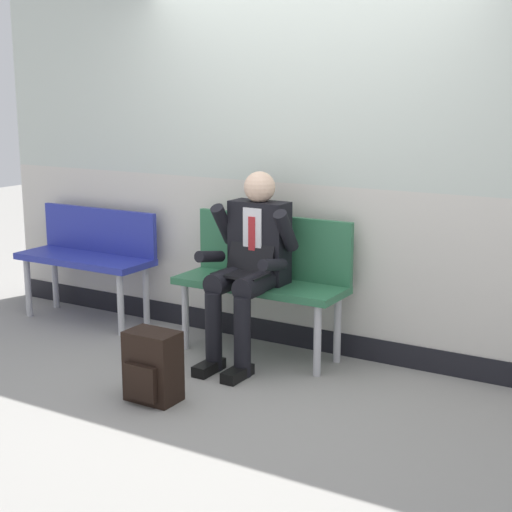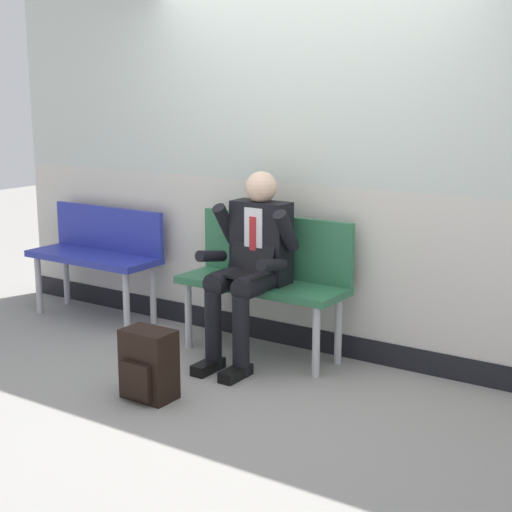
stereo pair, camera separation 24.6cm
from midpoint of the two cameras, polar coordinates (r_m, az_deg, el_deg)
The scene contains 6 objects.
ground_plane at distance 5.00m, azimuth 1.11°, elevation -8.95°, with size 18.00×18.00×0.00m, color gray.
station_wall at distance 5.31m, azimuth 5.51°, elevation 7.46°, with size 5.49×0.14×2.76m.
bench_with_person at distance 5.29m, azimuth 2.16°, elevation -1.24°, with size 1.20×0.42×0.96m.
bench_empty at distance 6.26m, azimuth -10.43°, elevation 0.41°, with size 1.13×0.42×0.88m.
person_seated at distance 5.10m, azimuth 0.97°, elevation -0.41°, with size 0.57×0.70×1.27m.
backpack at distance 4.63m, azimuth -6.44°, elevation -8.02°, with size 0.31×0.24×0.42m.
Camera 2 is at (2.61, -3.86, 1.81)m, focal length 54.23 mm.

